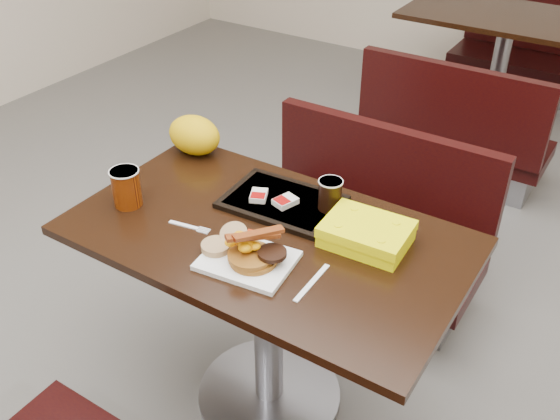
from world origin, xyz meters
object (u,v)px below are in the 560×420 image
Objects in this scene: hashbrown_sleeve_left at (259,196)px; bench_far_n at (526,45)px; bench_far_s at (459,118)px; coffee_cup_near at (126,188)px; tray at (282,202)px; table_near at (268,322)px; platter at (247,261)px; hashbrown_sleeve_right at (285,201)px; clamshell at (366,234)px; fork at (184,225)px; knife at (312,283)px; bench_near_n at (361,224)px; pancake_stack at (253,257)px; coffee_cup_far at (330,195)px; table_far at (498,74)px; paper_bag at (194,135)px.

bench_far_n is at bearing 63.39° from hashbrown_sleeve_left.
coffee_cup_near is (-0.46, -2.01, 0.45)m from bench_far_s.
table_near is at bearing -77.39° from tray.
platter is at bearing -78.75° from tray.
bench_far_s is 1.79m from tray.
hashbrown_sleeve_right is at bearing -40.39° from tray.
bench_far_n is 3.23m from clamshell.
tray reaches higher than fork.
coffee_cup_near is 0.70m from knife.
bench_near_n is 7.46× the size of pancake_stack.
table_near is 0.46m from knife.
pancake_stack is 0.29m from fork.
knife is 0.40m from tray.
pancake_stack reaches higher than bench_far_s.
coffee_cup_far is at bearing 11.26° from tray.
clamshell is at bearing 13.09° from hashbrown_sleeve_right.
bench_far_n is (0.00, 2.60, 0.00)m from bench_near_n.
bench_near_n is 1.90m from table_far.
paper_bag is at bearing 133.73° from hashbrown_sleeve_left.
platter reaches higher than table_far.
hashbrown_sleeve_right reaches higher than table_far.
table_near is at bearing -90.00° from bench_near_n.
hashbrown_sleeve_right is at bearing -90.71° from bench_far_s.
tray is at bearing 107.96° from pancake_stack.
pancake_stack is 0.76× the size of knife.
knife is at bearing -0.43° from platter.
platter is 0.32m from tray.
pancake_stack is 0.52m from coffee_cup_near.
hashbrown_sleeve_right is 0.36× the size of paper_bag.
pancake_stack reaches higher than platter.
tray is at bearing 160.83° from hashbrown_sleeve_right.
coffee_cup_near is at bearing -97.67° from bench_far_n.
coffee_cup_far reaches higher than bench_far_s.
bench_far_n is 10.02× the size of coffee_cup_far.
hashbrown_sleeve_left is (-0.11, -3.18, 0.42)m from bench_far_n.
bench_near_n is 0.68m from tray.
coffee_cup_near reaches higher than tray.
table_far is 12.02× the size of coffee_cup_far.
table_far is 2.51m from hashbrown_sleeve_left.
bench_far_s is at bearing 91.57° from pancake_stack.
knife is at bearing -86.12° from bench_far_n.
hashbrown_sleeve_right reaches higher than bench_near_n.
bench_near_n is 1.00× the size of bench_far_n.
clamshell is at bearing 169.50° from knife.
paper_bag reaches higher than tray.
hashbrown_sleeve_left is 0.28× the size of clamshell.
paper_bag reaches higher than table_near.
coffee_cup_far is at bearing 71.51° from platter.
hashbrown_sleeve_right is (0.02, -0.02, 0.02)m from tray.
clamshell is (0.17, -0.08, -0.03)m from coffee_cup_far.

